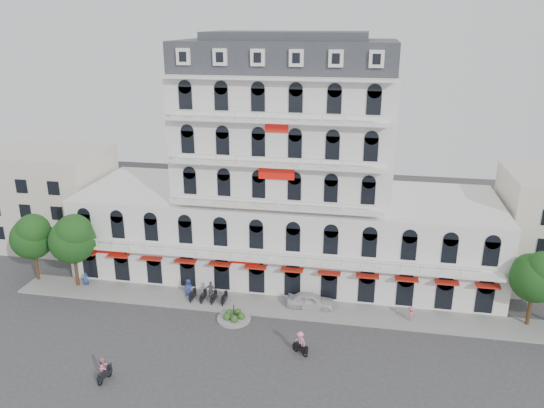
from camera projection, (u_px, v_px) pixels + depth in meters
The scene contains 16 objects.
ground at pixel (251, 361), 44.05m from camera, with size 120.00×120.00×0.00m, color #38383A.
sidewalk at pixel (271, 306), 52.39m from camera, with size 53.00×4.00×0.16m, color gray.
main_building at pixel (286, 184), 57.52m from camera, with size 45.00×15.00×25.80m.
flank_building_west at pixel (50, 198), 65.83m from camera, with size 14.00×10.00×12.00m, color beige.
traffic_island at pixel (234, 317), 50.06m from camera, with size 3.20×3.20×1.60m.
parked_scooter_row at pixel (209, 302), 53.32m from camera, with size 4.40×1.80×1.10m, color black, non-canonical shape.
tree_west_outer at pixel (32, 235), 56.04m from camera, with size 4.50×4.48×7.76m.
tree_west_inner at pixel (72, 237), 54.61m from camera, with size 4.76×4.76×8.25m.
tree_east_inner at pixel (536, 275), 47.49m from camera, with size 4.40×4.37×7.57m.
parked_car at pixel (311, 301), 51.95m from camera, with size 1.88×4.68×1.59m, color silver.
rider_southwest at pixel (104, 369), 41.30m from camera, with size 0.75×1.69×2.08m.
rider_center at pixel (300, 342), 44.62m from camera, with size 1.45×1.16×2.16m.
pedestrian_left at pixel (189, 288), 54.05m from camera, with size 0.94×0.61×1.93m, color navy.
pedestrian_mid at pixel (211, 290), 53.64m from camera, with size 1.13×0.47×1.92m, color #59585F.
pedestrian_right at pixel (411, 314), 49.58m from camera, with size 1.00×0.58×1.55m, color #BB6374.
pedestrian_far at pixel (86, 280), 56.05m from camera, with size 0.60×0.39×1.64m, color navy.
Camera 1 is at (8.51, -36.42, 26.75)m, focal length 35.00 mm.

